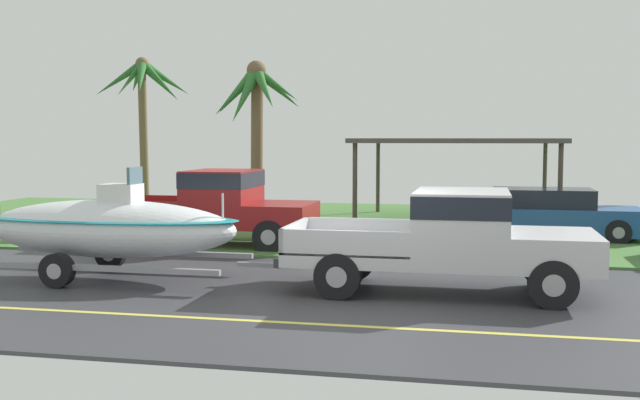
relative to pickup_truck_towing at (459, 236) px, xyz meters
name	(u,v)px	position (x,y,z in m)	size (l,w,h in m)	color
ground	(407,237)	(-1.62, 7.47, -1.03)	(36.00, 22.00, 0.11)	#38383D
pickup_truck_towing	(459,236)	(0.00, 0.00, 0.00)	(5.60, 2.13, 1.83)	silver
boat_on_trailer	(108,228)	(-6.74, 0.00, -0.02)	(6.40, 2.29, 2.19)	gray
parked_pickup_background	(221,204)	(-6.06, 4.69, 0.04)	(5.61, 2.10, 1.93)	maroon
parked_sedan_near	(549,215)	(2.18, 7.73, -0.35)	(4.66, 1.84, 1.38)	#234C89
carport_awning	(458,142)	(-0.37, 11.21, 1.59)	(6.33, 5.68, 2.73)	#4C4238
palm_tree_near_left	(255,104)	(-6.48, 9.06, 2.77)	(2.94, 3.22, 5.12)	brown
palm_tree_far_left	(145,93)	(-12.00, 13.06, 3.41)	(3.42, 3.49, 5.75)	brown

